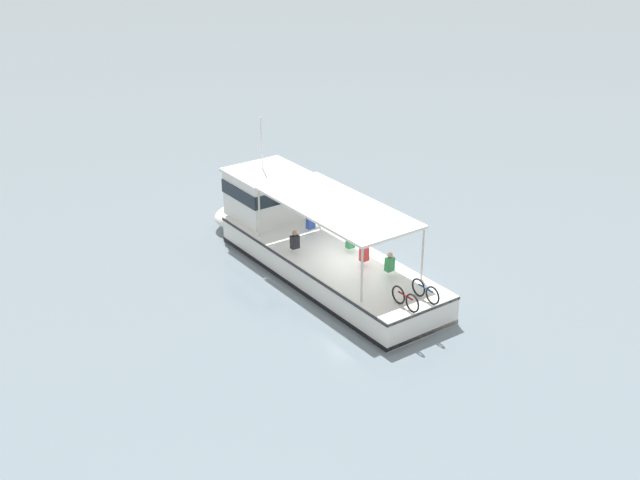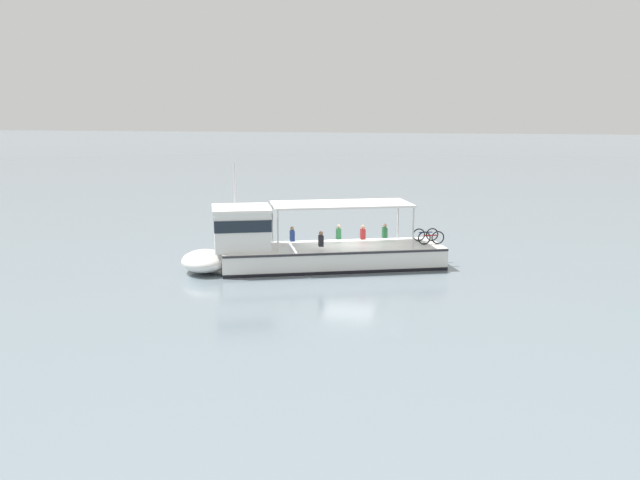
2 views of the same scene
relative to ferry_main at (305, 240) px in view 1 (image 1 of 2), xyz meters
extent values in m
plane|color=slate|center=(-1.51, 2.20, -1.02)|extent=(400.00, 400.00, 0.00)
cube|color=white|center=(-0.59, 1.50, -0.47)|extent=(6.96, 11.22, 1.10)
ellipsoid|color=white|center=(1.69, -4.26, -0.47)|extent=(3.55, 3.13, 1.01)
cube|color=black|center=(-0.59, 1.50, -0.92)|extent=(6.99, 11.23, 0.16)
cube|color=#2D2D33|center=(-0.59, 1.50, 0.00)|extent=(7.01, 11.24, 0.10)
cube|color=white|center=(1.03, -2.59, 1.03)|extent=(3.49, 3.42, 1.90)
cube|color=#19232D|center=(1.03, -2.59, 1.37)|extent=(3.56, 3.48, 0.56)
cube|color=white|center=(1.03, -2.59, 2.04)|extent=(3.69, 3.63, 0.12)
cube|color=white|center=(-0.76, 1.92, 2.13)|extent=(5.21, 7.31, 0.10)
cylinder|color=silver|center=(1.71, -0.60, 1.08)|extent=(0.08, 0.08, 2.00)
cylinder|color=silver|center=(-0.82, -1.60, 1.08)|extent=(0.08, 0.08, 2.00)
cylinder|color=silver|center=(-0.69, 5.44, 1.08)|extent=(0.08, 0.08, 2.00)
cylinder|color=silver|center=(-3.22, 4.44, 1.08)|extent=(0.08, 0.08, 2.00)
cylinder|color=silver|center=(1.14, -2.87, 3.20)|extent=(0.06, 0.06, 2.20)
sphere|color=white|center=(-0.99, -2.31, -0.52)|extent=(0.36, 0.36, 0.36)
sphere|color=white|center=(-2.21, 0.75, -0.52)|extent=(0.36, 0.36, 0.36)
sphere|color=white|center=(-3.35, 3.63, -0.52)|extent=(0.36, 0.36, 0.36)
torus|color=black|center=(-1.85, 5.90, 0.41)|extent=(0.30, 0.64, 0.66)
torus|color=black|center=(-2.11, 6.55, 0.41)|extent=(0.30, 0.64, 0.66)
cylinder|color=maroon|center=(-1.98, 6.22, 0.53)|extent=(0.31, 0.67, 0.06)
torus|color=black|center=(-2.69, 5.57, 0.41)|extent=(0.30, 0.64, 0.66)
torus|color=black|center=(-2.94, 6.22, 0.41)|extent=(0.30, 0.64, 0.66)
cylinder|color=#1E478C|center=(-2.82, 5.89, 0.53)|extent=(0.31, 0.67, 0.06)
cube|color=#338C4C|center=(-2.21, 3.88, 0.54)|extent=(0.38, 0.32, 0.52)
sphere|color=tan|center=(-2.21, 3.88, 0.91)|extent=(0.20, 0.20, 0.20)
cube|color=red|center=(-1.56, 2.87, 0.54)|extent=(0.38, 0.32, 0.52)
sphere|color=beige|center=(-1.56, 2.87, 0.91)|extent=(0.20, 0.20, 0.20)
cube|color=#338C4C|center=(-1.38, 1.67, 0.54)|extent=(0.38, 0.32, 0.52)
sphere|color=beige|center=(-1.38, 1.67, 0.91)|extent=(0.20, 0.20, 0.20)
cube|color=black|center=(0.68, 1.22, 0.54)|extent=(0.38, 0.32, 0.52)
sphere|color=#9E7051|center=(0.68, 1.22, 0.91)|extent=(0.20, 0.20, 0.20)
cube|color=#2D4CA5|center=(-0.32, -0.45, 0.54)|extent=(0.38, 0.32, 0.52)
sphere|color=tan|center=(-0.32, -0.45, 0.91)|extent=(0.20, 0.20, 0.20)
camera|label=1|loc=(6.48, 28.47, 13.49)|focal=45.56mm
camera|label=2|loc=(32.60, 8.19, 6.67)|focal=39.48mm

